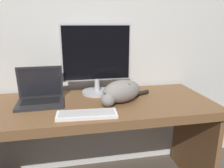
{
  "coord_description": "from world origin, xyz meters",
  "views": [
    {
      "loc": [
        -0.14,
        -1.11,
        1.3
      ],
      "look_at": [
        0.14,
        0.3,
        0.9
      ],
      "focal_mm": 35.0,
      "sensor_mm": 36.0,
      "label": 1
    }
  ],
  "objects_px": {
    "laptop": "(41,96)",
    "external_keyboard": "(87,114)",
    "cat": "(121,91)",
    "monitor": "(97,59)"
  },
  "relations": [
    {
      "from": "external_keyboard",
      "to": "cat",
      "type": "relative_size",
      "value": 0.87
    },
    {
      "from": "monitor",
      "to": "external_keyboard",
      "type": "xyz_separation_m",
      "value": [
        -0.12,
        -0.44,
        -0.26
      ]
    },
    {
      "from": "laptop",
      "to": "cat",
      "type": "relative_size",
      "value": 0.74
    },
    {
      "from": "monitor",
      "to": "cat",
      "type": "height_order",
      "value": "monitor"
    },
    {
      "from": "laptop",
      "to": "external_keyboard",
      "type": "height_order",
      "value": "laptop"
    },
    {
      "from": "monitor",
      "to": "cat",
      "type": "distance_m",
      "value": 0.34
    },
    {
      "from": "monitor",
      "to": "cat",
      "type": "bearing_deg",
      "value": -59.8
    },
    {
      "from": "cat",
      "to": "monitor",
      "type": "bearing_deg",
      "value": 96.39
    },
    {
      "from": "laptop",
      "to": "external_keyboard",
      "type": "xyz_separation_m",
      "value": [
        0.3,
        -0.29,
        -0.04
      ]
    },
    {
      "from": "laptop",
      "to": "cat",
      "type": "distance_m",
      "value": 0.56
    }
  ]
}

